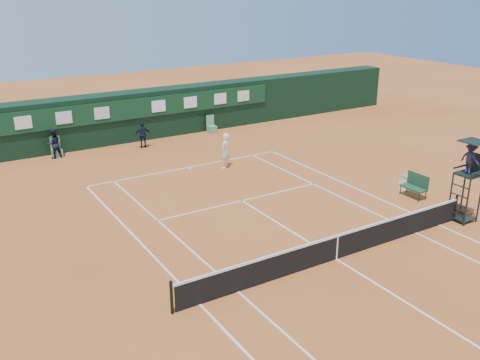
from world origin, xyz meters
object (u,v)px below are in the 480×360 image
object	(u,v)px
umpire_chair	(470,164)
player	(225,151)
player_bench	(415,184)
tennis_net	(337,246)
cooler	(407,182)

from	to	relation	value
umpire_chair	player	distance (m)	12.19
umpire_chair	player_bench	size ratio (longest dim) A/B	2.85
umpire_chair	player_bench	distance (m)	3.44
tennis_net	cooler	world-z (taller)	tennis_net
player_bench	cooler	distance (m)	1.06
cooler	player	bearing A→B (deg)	128.89
player	umpire_chair	bearing A→B (deg)	72.23
player_bench	player	xyz separation A→B (m)	(-5.37, 8.17, 0.34)
cooler	player_bench	bearing A→B (deg)	-118.83
player_bench	cooler	size ratio (longest dim) A/B	1.86
umpire_chair	player	world-z (taller)	umpire_chair
tennis_net	player	size ratio (longest dim) A/B	6.85
tennis_net	umpire_chair	xyz separation A→B (m)	(6.65, -0.19, 1.95)
umpire_chair	player_bench	xyz separation A→B (m)	(0.41, 2.86, -1.86)
cooler	player	distance (m)	9.36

